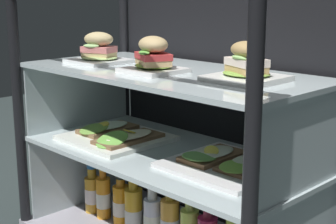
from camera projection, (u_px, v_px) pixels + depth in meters
case_frame at (193, 109)px, 1.80m from camera, size 1.10×0.56×0.92m
riser_lower_tier at (168, 201)px, 1.78m from camera, size 1.03×0.48×0.32m
shelf_lower_glass at (168, 154)px, 1.75m from camera, size 1.05×0.50×0.02m
riser_upper_tier at (168, 114)px, 1.71m from camera, size 1.03×0.48×0.26m
shelf_upper_glass at (168, 73)px, 1.68m from camera, size 1.05×0.50×0.02m
plated_roll_sandwich_mid_right at (99, 52)px, 1.85m from camera, size 0.19×0.19×0.11m
plated_roll_sandwich_near_left_corner at (153, 57)px, 1.62m from camera, size 0.17×0.17×0.12m
plated_roll_sandwich_far_left at (246, 67)px, 1.47m from camera, size 0.20×0.20×0.11m
open_sandwich_tray_right_of_center at (116, 135)px, 1.88m from camera, size 0.34×0.33×0.06m
open_sandwich_tray_near_left_corner at (228, 162)px, 1.58m from camera, size 0.34×0.33×0.06m
juice_bottle_front_second at (93, 193)px, 2.07m from camera, size 0.06×0.06×0.20m
juice_bottle_front_middle at (103, 197)px, 2.02m from camera, size 0.06×0.06×0.21m
juice_bottle_back_center at (121, 204)px, 1.96m from camera, size 0.06×0.06×0.20m
juice_bottle_tucked_behind at (134, 210)px, 1.89m from camera, size 0.07×0.07×0.22m
juice_bottle_back_right at (153, 218)px, 1.82m from camera, size 0.06×0.06×0.21m
juice_bottle_front_fourth at (170, 223)px, 1.77m from camera, size 0.07×0.07×0.23m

